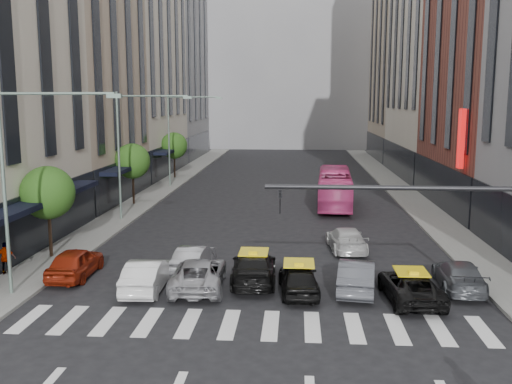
% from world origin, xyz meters
% --- Properties ---
extents(ground, '(160.00, 160.00, 0.00)m').
position_xyz_m(ground, '(0.00, 0.00, 0.00)').
color(ground, black).
rests_on(ground, ground).
extents(sidewalk_left, '(3.00, 96.00, 0.15)m').
position_xyz_m(sidewalk_left, '(-11.50, 30.00, 0.07)').
color(sidewalk_left, slate).
rests_on(sidewalk_left, ground).
extents(sidewalk_right, '(3.00, 96.00, 0.15)m').
position_xyz_m(sidewalk_right, '(11.50, 30.00, 0.07)').
color(sidewalk_right, slate).
rests_on(sidewalk_right, ground).
extents(building_left_b, '(8.00, 16.00, 24.00)m').
position_xyz_m(building_left_b, '(-17.00, 28.00, 12.00)').
color(building_left_b, tan).
rests_on(building_left_b, ground).
extents(building_left_c, '(8.00, 20.00, 36.00)m').
position_xyz_m(building_left_c, '(-17.00, 46.00, 18.00)').
color(building_left_c, beige).
rests_on(building_left_c, ground).
extents(building_left_d, '(8.00, 18.00, 30.00)m').
position_xyz_m(building_left_d, '(-17.00, 65.00, 15.00)').
color(building_left_d, gray).
rests_on(building_left_d, ground).
extents(building_right_b, '(8.00, 18.00, 26.00)m').
position_xyz_m(building_right_b, '(17.00, 27.00, 13.00)').
color(building_right_b, brown).
rests_on(building_right_b, ground).
extents(building_right_d, '(8.00, 18.00, 28.00)m').
position_xyz_m(building_right_d, '(17.00, 65.00, 14.00)').
color(building_right_d, tan).
rests_on(building_right_d, ground).
extents(building_far, '(30.00, 10.00, 36.00)m').
position_xyz_m(building_far, '(0.00, 85.00, 18.00)').
color(building_far, gray).
rests_on(building_far, ground).
extents(tree_near, '(2.88, 2.88, 4.95)m').
position_xyz_m(tree_near, '(-11.80, 10.00, 3.65)').
color(tree_near, black).
rests_on(tree_near, sidewalk_left).
extents(tree_mid, '(2.88, 2.88, 4.95)m').
position_xyz_m(tree_mid, '(-11.80, 26.00, 3.65)').
color(tree_mid, black).
rests_on(tree_mid, sidewalk_left).
extents(tree_far, '(2.88, 2.88, 4.95)m').
position_xyz_m(tree_far, '(-11.80, 42.00, 3.65)').
color(tree_far, black).
rests_on(tree_far, sidewalk_left).
extents(streetlamp_near, '(5.38, 0.25, 9.00)m').
position_xyz_m(streetlamp_near, '(-10.04, 4.00, 5.90)').
color(streetlamp_near, gray).
rests_on(streetlamp_near, sidewalk_left).
extents(streetlamp_mid, '(5.38, 0.25, 9.00)m').
position_xyz_m(streetlamp_mid, '(-10.04, 20.00, 5.90)').
color(streetlamp_mid, gray).
rests_on(streetlamp_mid, sidewalk_left).
extents(streetlamp_far, '(5.38, 0.25, 9.00)m').
position_xyz_m(streetlamp_far, '(-10.04, 36.00, 5.90)').
color(streetlamp_far, gray).
rests_on(streetlamp_far, sidewalk_left).
extents(traffic_signal, '(10.10, 0.20, 6.00)m').
position_xyz_m(traffic_signal, '(7.69, -1.00, 4.47)').
color(traffic_signal, black).
rests_on(traffic_signal, ground).
extents(liberty_sign, '(0.30, 0.70, 4.00)m').
position_xyz_m(liberty_sign, '(12.60, 20.00, 6.00)').
color(liberty_sign, red).
rests_on(liberty_sign, ground).
extents(car_red, '(1.81, 4.37, 1.48)m').
position_xyz_m(car_red, '(-9.20, 6.87, 0.74)').
color(car_red, maroon).
rests_on(car_red, ground).
extents(car_white_front, '(1.68, 4.49, 1.46)m').
position_xyz_m(car_white_front, '(-5.20, 5.19, 0.73)').
color(car_white_front, silver).
rests_on(car_white_front, ground).
extents(car_silver, '(2.70, 5.25, 1.42)m').
position_xyz_m(car_silver, '(-2.90, 5.63, 0.71)').
color(car_silver, '#9B9BA0').
rests_on(car_silver, ground).
extents(taxi_left, '(2.30, 5.20, 1.48)m').
position_xyz_m(taxi_left, '(-0.43, 6.64, 0.74)').
color(taxi_left, black).
rests_on(taxi_left, ground).
extents(taxi_center, '(2.01, 4.26, 1.41)m').
position_xyz_m(taxi_center, '(1.69, 5.19, 0.70)').
color(taxi_center, black).
rests_on(taxi_center, ground).
extents(car_grey_mid, '(2.15, 4.69, 1.49)m').
position_xyz_m(car_grey_mid, '(4.30, 5.77, 0.75)').
color(car_grey_mid, '#44464D').
rests_on(car_grey_mid, ground).
extents(taxi_right, '(2.46, 4.79, 1.29)m').
position_xyz_m(taxi_right, '(6.49, 4.65, 0.65)').
color(taxi_right, black).
rests_on(taxi_right, ground).
extents(car_grey_curb, '(2.19, 4.74, 1.34)m').
position_xyz_m(car_grey_curb, '(9.00, 6.35, 0.67)').
color(car_grey_curb, '#484B50').
rests_on(car_grey_curb, ground).
extents(car_row2_left, '(1.78, 4.12, 1.32)m').
position_xyz_m(car_row2_left, '(-3.61, 8.39, 0.66)').
color(car_row2_left, gray).
rests_on(car_row2_left, ground).
extents(car_row2_right, '(2.29, 4.84, 1.36)m').
position_xyz_m(car_row2_right, '(4.44, 12.81, 0.68)').
color(car_row2_right, silver).
rests_on(car_row2_right, ground).
extents(bus, '(3.12, 10.95, 3.02)m').
position_xyz_m(bus, '(4.66, 26.71, 1.51)').
color(bus, '#D13D80').
rests_on(bus, ground).
extents(pedestrian_far, '(0.99, 0.56, 1.59)m').
position_xyz_m(pedestrian_far, '(-12.60, 6.68, 0.95)').
color(pedestrian_far, gray).
rests_on(pedestrian_far, sidewalk_left).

